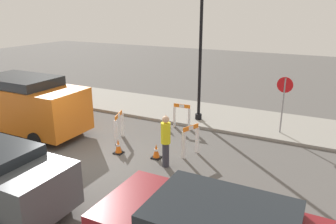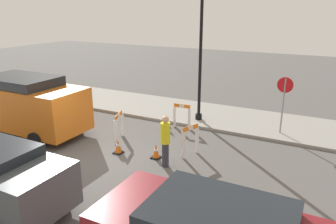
{
  "view_description": "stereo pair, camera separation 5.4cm",
  "coord_description": "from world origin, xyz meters",
  "px_view_note": "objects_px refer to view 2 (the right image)",
  "views": [
    {
      "loc": [
        6.69,
        -7.42,
        4.82
      ],
      "look_at": [
        1.27,
        3.16,
        1.0
      ],
      "focal_mm": 35.0,
      "sensor_mm": 36.0,
      "label": 1
    },
    {
      "loc": [
        6.74,
        -7.39,
        4.82
      ],
      "look_at": [
        1.27,
        3.16,
        1.0
      ],
      "focal_mm": 35.0,
      "sensor_mm": 36.0,
      "label": 2
    }
  ],
  "objects_px": {
    "streetlamp_post": "(201,32)",
    "stop_sign": "(284,96)",
    "person_worker": "(165,139)",
    "work_van": "(23,102)"
  },
  "relations": [
    {
      "from": "streetlamp_post",
      "to": "work_van",
      "type": "distance_m",
      "value": 7.64
    },
    {
      "from": "stop_sign",
      "to": "person_worker",
      "type": "xyz_separation_m",
      "value": [
        -2.77,
        -4.43,
        -0.67
      ]
    },
    {
      "from": "work_van",
      "to": "streetlamp_post",
      "type": "bearing_deg",
      "value": 37.09
    },
    {
      "from": "streetlamp_post",
      "to": "person_worker",
      "type": "distance_m",
      "value": 5.36
    },
    {
      "from": "streetlamp_post",
      "to": "stop_sign",
      "type": "bearing_deg",
      "value": -0.13
    },
    {
      "from": "person_worker",
      "to": "work_van",
      "type": "height_order",
      "value": "work_van"
    },
    {
      "from": "streetlamp_post",
      "to": "work_van",
      "type": "xyz_separation_m",
      "value": [
        -5.73,
        -4.33,
        -2.6
      ]
    },
    {
      "from": "streetlamp_post",
      "to": "person_worker",
      "type": "xyz_separation_m",
      "value": [
        0.69,
        -4.44,
        -2.93
      ]
    },
    {
      "from": "work_van",
      "to": "person_worker",
      "type": "bearing_deg",
      "value": -0.97
    },
    {
      "from": "stop_sign",
      "to": "person_worker",
      "type": "height_order",
      "value": "stop_sign"
    }
  ]
}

